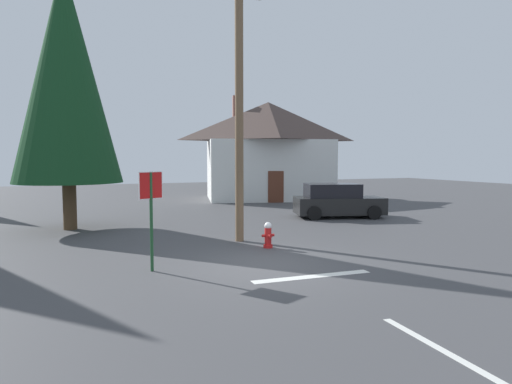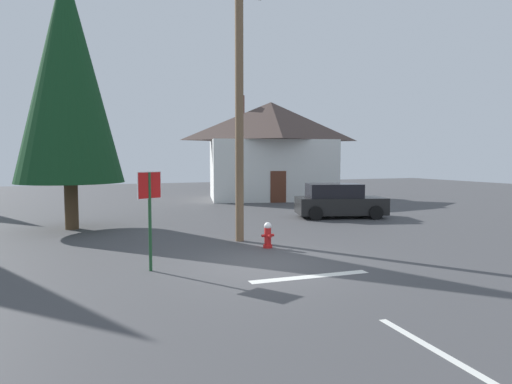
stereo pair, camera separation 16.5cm
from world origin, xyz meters
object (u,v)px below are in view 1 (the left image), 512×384
at_px(stop_sign_near, 151,201).
at_px(pine_tree_short_left, 66,74).
at_px(utility_pole, 239,106).
at_px(house, 268,149).
at_px(parked_car, 337,201).
at_px(fire_hydrant, 268,235).

xyz_separation_m(stop_sign_near, pine_tree_short_left, (-1.83, 7.95, 4.30)).
relative_size(utility_pole, pine_tree_short_left, 0.85).
xyz_separation_m(utility_pole, pine_tree_short_left, (-5.30, 4.94, 1.50)).
relative_size(house, parked_car, 2.23).
xyz_separation_m(fire_hydrant, house, (7.07, 15.71, 3.05)).
distance_m(fire_hydrant, utility_pole, 4.43).
bearing_deg(pine_tree_short_left, utility_pole, -43.00).
bearing_deg(pine_tree_short_left, house, 36.10).
relative_size(stop_sign_near, house, 0.25).
distance_m(stop_sign_near, utility_pole, 5.38).
bearing_deg(stop_sign_near, house, 57.62).
height_order(fire_hydrant, pine_tree_short_left, pine_tree_short_left).
height_order(stop_sign_near, fire_hydrant, stop_sign_near).
height_order(utility_pole, parked_car, utility_pole).
xyz_separation_m(fire_hydrant, pine_tree_short_left, (-5.71, 6.38, 5.66)).
relative_size(stop_sign_near, fire_hydrant, 3.07).
xyz_separation_m(stop_sign_near, parked_car, (9.94, 7.00, -0.99)).
height_order(utility_pole, pine_tree_short_left, pine_tree_short_left).
xyz_separation_m(utility_pole, house, (7.49, 14.26, -1.12)).
bearing_deg(utility_pole, pine_tree_short_left, 137.00).
bearing_deg(stop_sign_near, utility_pole, 40.98).
xyz_separation_m(stop_sign_near, house, (10.96, 17.28, 1.69)).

